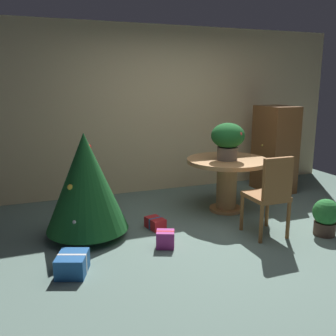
% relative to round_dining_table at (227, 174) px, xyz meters
% --- Properties ---
extents(ground_plane, '(6.60, 6.60, 0.00)m').
position_rel_round_dining_table_xyz_m(ground_plane, '(-0.36, -0.84, -0.51)').
color(ground_plane, slate).
extents(back_wall_panel, '(6.00, 0.10, 2.60)m').
position_rel_round_dining_table_xyz_m(back_wall_panel, '(-0.36, 1.36, 0.79)').
color(back_wall_panel, beige).
rests_on(back_wall_panel, ground_plane).
extents(round_dining_table, '(1.10, 1.10, 0.73)m').
position_rel_round_dining_table_xyz_m(round_dining_table, '(0.00, 0.00, 0.00)').
color(round_dining_table, '#B27F4C').
rests_on(round_dining_table, ground_plane).
extents(flower_vase, '(0.44, 0.44, 0.49)m').
position_rel_round_dining_table_xyz_m(flower_vase, '(-0.03, -0.05, 0.50)').
color(flower_vase, '#665B51').
rests_on(flower_vase, round_dining_table).
extents(wooden_chair_near, '(0.40, 0.44, 0.95)m').
position_rel_round_dining_table_xyz_m(wooden_chair_near, '(0.00, -0.98, 0.01)').
color(wooden_chair_near, brown).
rests_on(wooden_chair_near, ground_plane).
extents(holiday_tree, '(0.93, 0.93, 1.20)m').
position_rel_round_dining_table_xyz_m(holiday_tree, '(-1.93, -0.23, 0.13)').
color(holiday_tree, brown).
rests_on(holiday_tree, ground_plane).
extents(gift_box_purple, '(0.24, 0.22, 0.19)m').
position_rel_round_dining_table_xyz_m(gift_box_purple, '(-1.20, -0.83, -0.42)').
color(gift_box_purple, '#9E287A').
rests_on(gift_box_purple, ground_plane).
extents(gift_box_red, '(0.22, 0.28, 0.13)m').
position_rel_round_dining_table_xyz_m(gift_box_red, '(-1.13, -0.29, -0.45)').
color(gift_box_red, red).
rests_on(gift_box_red, ground_plane).
extents(gift_box_blue, '(0.36, 0.39, 0.19)m').
position_rel_round_dining_table_xyz_m(gift_box_blue, '(-2.21, -1.07, -0.42)').
color(gift_box_blue, '#1E569E').
rests_on(gift_box_blue, ground_plane).
extents(wooden_cabinet, '(0.49, 0.66, 1.37)m').
position_rel_round_dining_table_xyz_m(wooden_cabinet, '(1.22, 0.63, 0.17)').
color(wooden_cabinet, brown).
rests_on(wooden_cabinet, ground_plane).
extents(potted_plant, '(0.30, 0.30, 0.43)m').
position_rel_round_dining_table_xyz_m(potted_plant, '(0.65, -1.17, -0.29)').
color(potted_plant, '#4C382D').
rests_on(potted_plant, ground_plane).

